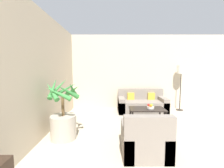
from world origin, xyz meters
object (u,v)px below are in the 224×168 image
sofa_loveseat (142,104)px  apple_green (151,105)px  armchair (145,139)px  ottoman (141,127)px  floor_lamp (181,73)px  apple_red (148,105)px  coffee_table (147,110)px  orange_fruit (151,105)px  potted_palm (63,119)px  fruit_bowl (150,107)px

sofa_loveseat → apple_green: (0.09, -0.93, 0.20)m
sofa_loveseat → apple_green: sofa_loveseat is taller
armchair → ottoman: 0.73m
sofa_loveseat → floor_lamp: bearing=6.4°
apple_green → sofa_loveseat: bearing=95.7°
apple_red → armchair: armchair is taller
coffee_table → armchair: 1.72m
apple_red → floor_lamp: bearing=38.1°
orange_fruit → floor_lamp: bearing=40.9°
orange_fruit → armchair: bearing=-107.7°
apple_red → ottoman: size_ratio=0.11×
apple_green → coffee_table: bearing=-169.3°
potted_palm → coffee_table: potted_palm is taller
potted_palm → ottoman: 1.68m
sofa_loveseat → floor_lamp: size_ratio=1.01×
apple_red → orange_fruit: bearing=-60.8°
sofa_loveseat → ottoman: size_ratio=2.48×
apple_red → orange_fruit: 0.09m
coffee_table → ottoman: bearing=-110.7°
floor_lamp → orange_fruit: (-1.34, -1.16, -0.87)m
fruit_bowl → armchair: bearing=-107.4°
orange_fruit → ottoman: orange_fruit is taller
potted_palm → apple_green: 2.41m
sofa_loveseat → coffee_table: (-0.04, -0.96, 0.06)m
potted_palm → apple_red: potted_palm is taller
armchair → ottoman: armchair is taller
sofa_loveseat → armchair: (-0.47, -2.62, -0.00)m
potted_palm → armchair: potted_palm is taller
sofa_loveseat → orange_fruit: size_ratio=20.66×
coffee_table → floor_lamp: bearing=37.9°
fruit_bowl → orange_fruit: 0.09m
coffee_table → apple_red: bearing=30.1°
coffee_table → fruit_bowl: (0.10, 0.00, 0.07)m
sofa_loveseat → potted_palm: bearing=-135.0°
ottoman → sofa_loveseat: bearing=78.2°
apple_red → sofa_loveseat: bearing=90.2°
apple_red → armchair: (-0.47, -1.69, -0.20)m
fruit_bowl → orange_fruit: size_ratio=2.57×
orange_fruit → ottoman: 1.03m
fruit_bowl → orange_fruit: (-0.01, -0.05, 0.07)m
floor_lamp → ottoman: (-1.78, -2.05, -1.14)m
sofa_loveseat → apple_green: bearing=-84.3°
floor_lamp → apple_red: floor_lamp is taller
sofa_loveseat → armchair: sofa_loveseat is taller
apple_green → armchair: (-0.56, -1.69, -0.20)m
floor_lamp → fruit_bowl: size_ratio=7.94×
potted_palm → orange_fruit: potted_palm is taller
apple_red → apple_green: apple_green is taller
potted_palm → orange_fruit: (2.09, 1.04, 0.02)m
fruit_bowl → sofa_loveseat: bearing=93.3°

